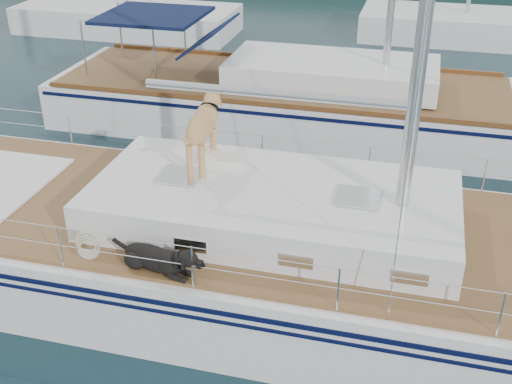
# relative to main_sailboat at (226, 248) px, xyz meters

# --- Properties ---
(ground) EXTENTS (120.00, 120.00, 0.00)m
(ground) POSITION_rel_main_sailboat_xyz_m (-0.09, 0.00, -0.68)
(ground) COLOR black
(ground) RESTS_ON ground
(main_sailboat) EXTENTS (12.00, 3.80, 14.01)m
(main_sailboat) POSITION_rel_main_sailboat_xyz_m (0.00, 0.00, 0.00)
(main_sailboat) COLOR white
(main_sailboat) RESTS_ON ground
(neighbor_sailboat) EXTENTS (11.00, 3.50, 13.30)m
(neighbor_sailboat) POSITION_rel_main_sailboat_xyz_m (-0.51, 6.62, -0.05)
(neighbor_sailboat) COLOR white
(neighbor_sailboat) RESTS_ON ground
(bg_boat_west) EXTENTS (8.00, 3.00, 11.65)m
(bg_boat_west) POSITION_rel_main_sailboat_xyz_m (-8.09, 14.00, -0.23)
(bg_boat_west) COLOR white
(bg_boat_west) RESTS_ON ground
(bg_boat_center) EXTENTS (7.20, 3.00, 11.65)m
(bg_boat_center) POSITION_rel_main_sailboat_xyz_m (3.91, 16.00, -0.23)
(bg_boat_center) COLOR white
(bg_boat_center) RESTS_ON ground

